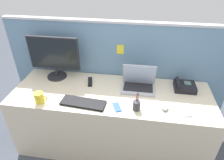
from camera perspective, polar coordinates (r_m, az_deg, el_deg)
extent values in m
plane|color=#424751|center=(2.53, -0.18, -17.12)|extent=(10.00, 10.00, 0.00)
cube|color=beige|center=(2.27, -0.19, -11.11)|extent=(2.03, 0.69, 0.73)
cube|color=#6084A3|center=(2.39, 1.22, 0.51)|extent=(2.51, 0.06, 1.33)
cube|color=#B7BAC1|center=(2.11, 1.44, 16.33)|extent=(2.51, 0.07, 0.02)
cube|color=yellow|center=(2.17, 2.40, 8.69)|extent=(0.07, 0.01, 0.10)
cube|color=yellow|center=(2.44, -16.08, 5.73)|extent=(0.07, 0.01, 0.10)
cylinder|color=#232328|center=(2.37, -15.42, 1.09)|extent=(0.22, 0.22, 0.02)
cylinder|color=#232328|center=(2.34, -15.62, 2.34)|extent=(0.04, 0.04, 0.10)
cube|color=#232328|center=(2.25, -16.33, 7.35)|extent=(0.56, 0.03, 0.37)
cube|color=black|center=(2.24, -16.49, 7.17)|extent=(0.53, 0.01, 0.34)
cube|color=#9EA0A8|center=(2.09, 7.44, -2.46)|extent=(0.34, 0.23, 0.02)
cube|color=black|center=(2.09, 7.48, -2.05)|extent=(0.30, 0.16, 0.00)
cube|color=#9EA0A8|center=(2.09, 7.78, 1.70)|extent=(0.34, 0.08, 0.24)
cube|color=#9EB2D1|center=(2.08, 7.77, 1.52)|extent=(0.32, 0.07, 0.22)
cube|color=black|center=(2.20, 20.06, -1.80)|extent=(0.21, 0.19, 0.06)
cube|color=#4C6B5B|center=(2.21, 20.80, -0.82)|extent=(0.06, 0.07, 0.01)
cylinder|color=black|center=(2.16, 18.37, -0.60)|extent=(0.04, 0.17, 0.04)
cube|color=black|center=(1.90, -8.24, -6.48)|extent=(0.43, 0.18, 0.02)
ellipsoid|color=#9EA0A8|center=(1.89, 14.93, -7.54)|extent=(0.06, 0.10, 0.03)
cylinder|color=#333338|center=(1.81, 7.03, -7.26)|extent=(0.07, 0.07, 0.09)
cylinder|color=red|center=(1.78, 7.01, -5.56)|extent=(0.01, 0.02, 0.14)
cylinder|color=black|center=(1.78, 7.39, -5.52)|extent=(0.01, 0.01, 0.14)
cube|color=#B7BAC1|center=(1.92, 20.10, -8.33)|extent=(0.11, 0.16, 0.01)
cube|color=silver|center=(2.15, -25.40, -4.84)|extent=(0.12, 0.14, 0.01)
cube|color=blue|center=(1.85, 1.39, -7.74)|extent=(0.11, 0.14, 0.01)
cube|color=black|center=(2.19, -6.29, -0.49)|extent=(0.08, 0.18, 0.02)
cylinder|color=yellow|center=(2.00, -20.10, -4.74)|extent=(0.09, 0.09, 0.10)
torus|color=yellow|center=(1.98, -18.68, -4.93)|extent=(0.05, 0.01, 0.05)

